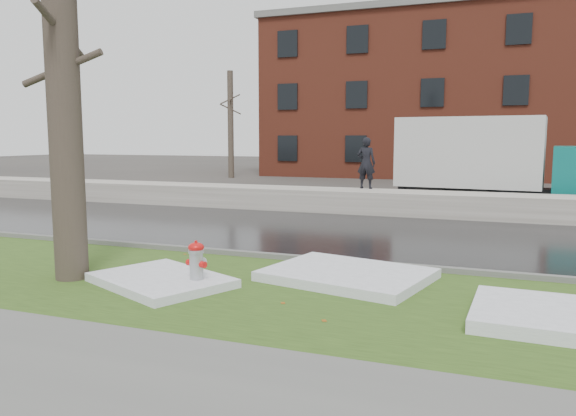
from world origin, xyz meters
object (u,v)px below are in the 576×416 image
(tree, at_px, (63,73))
(worker, at_px, (366,163))
(box_truck, at_px, (499,159))
(fire_hydrant, at_px, (197,263))

(tree, bearing_deg, worker, 76.78)
(box_truck, bearing_deg, tree, -110.91)
(box_truck, height_order, worker, box_truck)
(tree, height_order, worker, tree)
(tree, relative_size, box_truck, 0.71)
(worker, bearing_deg, box_truck, -141.43)
(fire_hydrant, relative_size, box_truck, 0.08)
(fire_hydrant, bearing_deg, tree, -162.53)
(fire_hydrant, bearing_deg, worker, 100.73)
(fire_hydrant, height_order, box_truck, box_truck)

